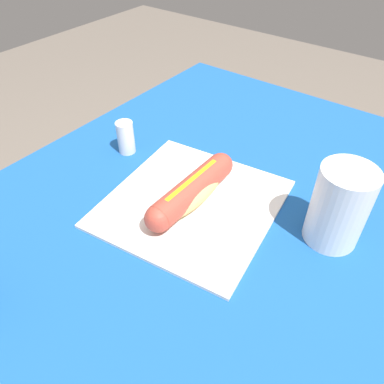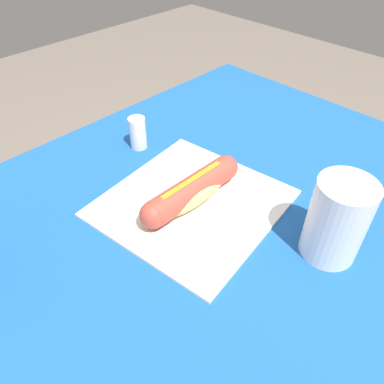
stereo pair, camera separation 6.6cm
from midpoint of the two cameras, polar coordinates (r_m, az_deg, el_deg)
dining_table at (r=0.76m, az=-0.84°, el=-12.20°), size 1.10×0.83×0.76m
paper_wrapper at (r=0.67m, az=-2.78°, el=-1.84°), size 0.33×0.32×0.01m
hot_dog at (r=0.65m, az=-2.87°, el=0.10°), size 0.23×0.06×0.05m
drinking_cup at (r=0.60m, az=18.81°, el=-2.26°), size 0.09×0.09×0.14m
salt_shaker at (r=0.80m, az=-12.47°, el=8.10°), size 0.04×0.04×0.07m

